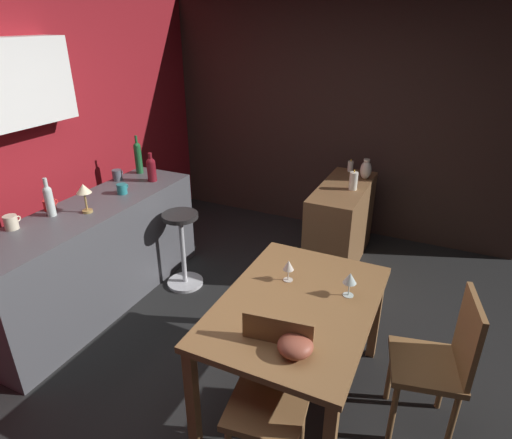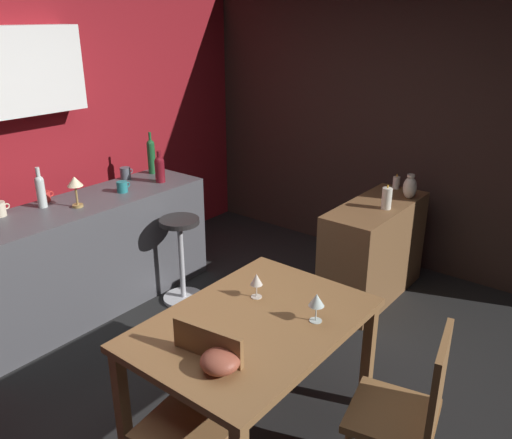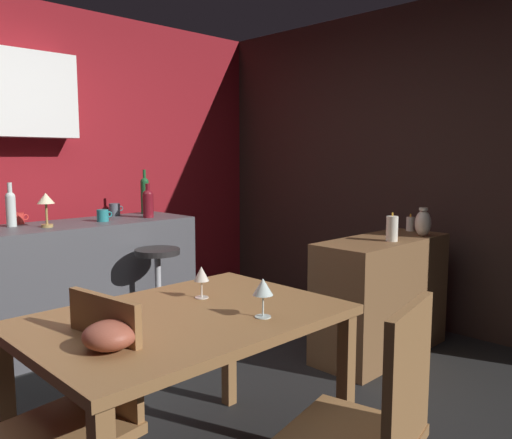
{
  "view_description": "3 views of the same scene",
  "coord_description": "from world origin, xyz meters",
  "views": [
    {
      "loc": [
        -2.16,
        -1.14,
        2.29
      ],
      "look_at": [
        0.56,
        0.15,
        0.88
      ],
      "focal_mm": 30.16,
      "sensor_mm": 36.0,
      "label": 1
    },
    {
      "loc": [
        -1.97,
        -1.94,
        2.24
      ],
      "look_at": [
        0.77,
        0.24,
        0.87
      ],
      "focal_mm": 36.74,
      "sensor_mm": 36.0,
      "label": 2
    },
    {
      "loc": [
        -1.36,
        -2.13,
        1.39
      ],
      "look_at": [
        0.79,
        0.05,
        1.01
      ],
      "focal_mm": 36.18,
      "sensor_mm": 36.0,
      "label": 3
    }
  ],
  "objects": [
    {
      "name": "wall_side_right",
      "position": [
        2.55,
        0.3,
        1.3
      ],
      "size": [
        0.1,
        4.4,
        2.6
      ],
      "primitive_type": "cube",
      "color": "#33231E",
      "rests_on": "ground_plane"
    },
    {
      "name": "counter_lamp",
      "position": [
        0.08,
        1.39,
        1.08
      ],
      "size": [
        0.12,
        0.12,
        0.24
      ],
      "color": "#A58447",
      "rests_on": "kitchen_counter"
    },
    {
      "name": "ground_plane",
      "position": [
        0.0,
        0.0,
        0.0
      ],
      "size": [
        9.0,
        9.0,
        0.0
      ],
      "primitive_type": "plane",
      "color": "black"
    },
    {
      "name": "chair_by_doorway",
      "position": [
        -0.01,
        -1.29,
        0.52
      ],
      "size": [
        0.47,
        0.47,
        0.95
      ],
      "color": "olive",
      "rests_on": "ground_plane"
    },
    {
      "name": "vase_ceramic_ivory",
      "position": [
        2.03,
        -0.38,
        0.92
      ],
      "size": [
        0.11,
        0.11,
        0.2
      ],
      "color": "beige",
      "rests_on": "sideboard_cabinet"
    },
    {
      "name": "wine_bottle_green",
      "position": [
        1.02,
        1.64,
        1.07
      ],
      "size": [
        0.07,
        0.07,
        0.37
      ],
      "color": "#1E592D",
      "rests_on": "kitchen_counter"
    },
    {
      "name": "sideboard_cabinet",
      "position": [
        1.74,
        -0.24,
        0.41
      ],
      "size": [
        1.1,
        0.44,
        0.82
      ],
      "primitive_type": "cube",
      "color": "brown",
      "rests_on": "ground_plane"
    },
    {
      "name": "pillar_candle_short",
      "position": [
        2.21,
        -0.19,
        0.87
      ],
      "size": [
        0.06,
        0.06,
        0.13
      ],
      "color": "white",
      "rests_on": "sideboard_cabinet"
    },
    {
      "name": "fruit_bowl",
      "position": [
        -0.54,
        -0.59,
        0.79
      ],
      "size": [
        0.18,
        0.18,
        0.1
      ],
      "primitive_type": "ellipsoid",
      "color": "#9E4C38",
      "rests_on": "dining_table"
    },
    {
      "name": "wine_bottle_ruby",
      "position": [
        0.89,
        1.38,
        1.02
      ],
      "size": [
        0.08,
        0.08,
        0.27
      ],
      "color": "maroon",
      "rests_on": "kitchen_counter"
    },
    {
      "name": "wine_bottle_clear",
      "position": [
        -0.08,
        1.59,
        1.04
      ],
      "size": [
        0.07,
        0.07,
        0.31
      ],
      "color": "silver",
      "rests_on": "kitchen_counter"
    },
    {
      "name": "wine_glass_left",
      "position": [
        0.07,
        -0.71,
        0.86
      ],
      "size": [
        0.08,
        0.08,
        0.16
      ],
      "color": "silver",
      "rests_on": "dining_table"
    },
    {
      "name": "pillar_candle_tall",
      "position": [
        1.68,
        -0.34,
        0.91
      ],
      "size": [
        0.08,
        0.08,
        0.2
      ],
      "color": "white",
      "rests_on": "sideboard_cabinet"
    },
    {
      "name": "cup_red",
      "position": [
        -0.01,
        1.7,
        0.94
      ],
      "size": [
        0.13,
        0.09,
        0.08
      ],
      "color": "red",
      "rests_on": "kitchen_counter"
    },
    {
      "name": "kitchen_counter",
      "position": [
        0.13,
        1.46,
        0.45
      ],
      "size": [
        2.1,
        0.6,
        0.9
      ],
      "primitive_type": "cube",
      "color": "#4C4C51",
      "rests_on": "ground_plane"
    },
    {
      "name": "dining_table",
      "position": [
        -0.12,
        -0.45,
        0.65
      ],
      "size": [
        1.28,
        0.89,
        0.74
      ],
      "color": "olive",
      "rests_on": "ground_plane"
    },
    {
      "name": "chair_near_window",
      "position": [
        -0.61,
        -0.49,
        0.5
      ],
      "size": [
        0.45,
        0.45,
        0.9
      ],
      "color": "olive",
      "rests_on": "ground_plane"
    },
    {
      "name": "cup_slate",
      "position": [
        0.77,
        1.69,
        0.95
      ],
      "size": [
        0.12,
        0.09,
        0.1
      ],
      "color": "#515660",
      "rests_on": "kitchen_counter"
    },
    {
      "name": "wine_glass_right",
      "position": [
        0.08,
        -0.31,
        0.85
      ],
      "size": [
        0.07,
        0.07,
        0.15
      ],
      "color": "silver",
      "rests_on": "dining_table"
    },
    {
      "name": "cup_teal",
      "position": [
        0.51,
        1.41,
        0.94
      ],
      "size": [
        0.12,
        0.09,
        0.09
      ],
      "color": "teal",
      "rests_on": "kitchen_counter"
    },
    {
      "name": "bar_stool",
      "position": [
        0.67,
        0.94,
        0.39
      ],
      "size": [
        0.34,
        0.34,
        0.73
      ],
      "color": "#262323",
      "rests_on": "ground_plane"
    }
  ]
}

